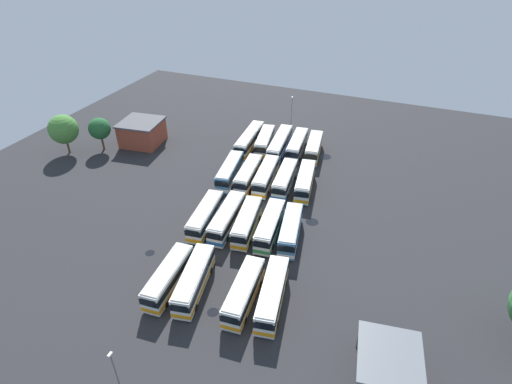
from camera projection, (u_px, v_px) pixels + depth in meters
name	position (u px, v px, depth m)	size (l,w,h in m)	color
ground_plane	(257.00, 206.00, 72.73)	(120.37, 120.37, 0.00)	#28282B
bus_row0_slot0	(250.00, 139.00, 90.57)	(13.66, 3.71, 3.60)	silver
bus_row0_slot1	(265.00, 141.00, 89.73)	(11.00, 4.54, 3.60)	silver
bus_row0_slot2	(280.00, 144.00, 88.75)	(13.69, 4.01, 3.60)	silver
bus_row0_slot3	(297.00, 145.00, 88.22)	(11.64, 3.80, 3.60)	silver
bus_row0_slot4	(314.00, 148.00, 87.26)	(10.85, 4.16, 3.60)	silver
bus_row1_slot0	(230.00, 171.00, 79.09)	(11.49, 4.36, 3.60)	teal
bus_row1_slot1	(248.00, 174.00, 78.14)	(11.05, 3.80, 3.60)	silver
bus_row1_slot2	(266.00, 176.00, 77.65)	(11.41, 3.97, 3.60)	silver
bus_row1_slot3	(285.00, 179.00, 76.70)	(10.90, 3.77, 3.60)	silver
bus_row1_slot4	(305.00, 181.00, 76.14)	(11.23, 4.39, 3.60)	silver
bus_row2_slot0	(205.00, 216.00, 67.25)	(11.13, 3.96, 3.60)	silver
bus_row2_slot1	(227.00, 218.00, 66.82)	(11.56, 3.68, 3.60)	silver
bus_row2_slot2	(247.00, 222.00, 65.86)	(10.85, 4.22, 3.60)	silver
bus_row2_slot3	(270.00, 226.00, 65.13)	(11.13, 3.93, 3.60)	silver
bus_row2_slot4	(291.00, 230.00, 64.24)	(10.78, 4.49, 3.60)	teal
bus_row3_slot0	(169.00, 277.00, 55.77)	(10.81, 3.50, 3.60)	silver
bus_row3_slot1	(194.00, 280.00, 55.38)	(11.47, 4.72, 3.60)	silver
bus_row3_slot3	(244.00, 292.00, 53.55)	(10.69, 3.52, 3.60)	silver
bus_row3_slot4	(272.00, 294.00, 53.24)	(11.55, 4.51, 3.60)	silver
depot_building	(142.00, 132.00, 91.73)	(9.43, 9.54, 5.31)	#99422D
maintenance_shelter	(390.00, 357.00, 43.15)	(8.60, 7.82, 4.35)	slate
lamp_post_near_entrance	(291.00, 114.00, 94.65)	(0.56, 0.28, 9.04)	slate
lamp_post_by_building	(116.00, 374.00, 41.50)	(0.56, 0.28, 7.46)	slate
tree_north_edge	(100.00, 129.00, 87.95)	(4.62, 4.62, 7.30)	brown
tree_northwest	(63.00, 129.00, 86.41)	(6.13, 6.13, 8.58)	brown
puddle_back_corner	(312.00, 222.00, 68.99)	(2.13, 2.13, 0.01)	black
puddle_near_shelter	(289.00, 206.00, 72.83)	(1.40, 1.40, 0.01)	black
puddle_between_rows	(150.00, 253.00, 62.59)	(1.44, 1.44, 0.01)	black
puddle_centre_drain	(324.00, 157.00, 87.83)	(2.79, 2.79, 0.01)	black
puddle_front_lane	(213.00, 312.00, 53.18)	(1.52, 1.52, 0.01)	black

